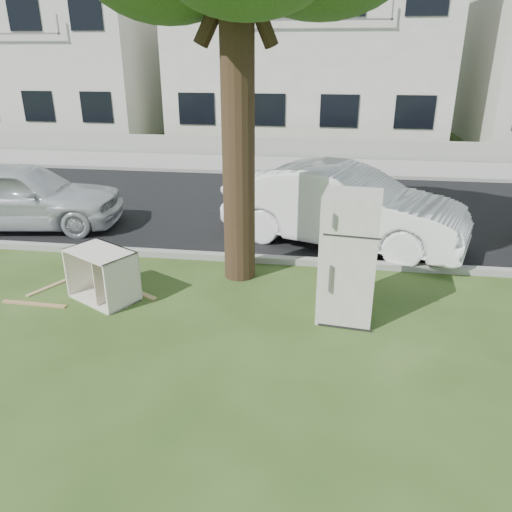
# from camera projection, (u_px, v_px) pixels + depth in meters

# --- Properties ---
(ground) EXTENTS (120.00, 120.00, 0.00)m
(ground) POSITION_uv_depth(u_px,v_px,m) (246.00, 328.00, 7.17)
(ground) COLOR #2B4217
(road) EXTENTS (120.00, 7.00, 0.01)m
(road) POSITION_uv_depth(u_px,v_px,m) (284.00, 208.00, 12.66)
(road) COLOR black
(road) RESTS_ON ground
(kerb_near) EXTENTS (120.00, 0.18, 0.12)m
(kerb_near) POSITION_uv_depth(u_px,v_px,m) (267.00, 262.00, 9.41)
(kerb_near) COLOR gray
(kerb_near) RESTS_ON ground
(kerb_far) EXTENTS (120.00, 0.18, 0.12)m
(kerb_far) POSITION_uv_depth(u_px,v_px,m) (294.00, 176.00, 15.91)
(kerb_far) COLOR gray
(kerb_far) RESTS_ON ground
(sidewalk) EXTENTS (120.00, 2.80, 0.01)m
(sidewalk) POSITION_uv_depth(u_px,v_px,m) (297.00, 166.00, 17.24)
(sidewalk) COLOR gray
(sidewalk) RESTS_ON ground
(low_wall) EXTENTS (120.00, 0.15, 0.70)m
(low_wall) POSITION_uv_depth(u_px,v_px,m) (300.00, 148.00, 18.57)
(low_wall) COLOR gray
(low_wall) RESTS_ON ground
(townhouse_left) EXTENTS (10.20, 8.16, 7.04)m
(townhouse_left) POSITION_uv_depth(u_px,v_px,m) (53.00, 55.00, 23.41)
(townhouse_left) COLOR beige
(townhouse_left) RESTS_ON ground
(townhouse_center) EXTENTS (11.22, 8.16, 7.44)m
(townhouse_center) POSITION_uv_depth(u_px,v_px,m) (309.00, 50.00, 21.77)
(townhouse_center) COLOR silver
(townhouse_center) RESTS_ON ground
(fridge) EXTENTS (0.86, 0.81, 1.91)m
(fridge) POSITION_uv_depth(u_px,v_px,m) (349.00, 258.00, 7.13)
(fridge) COLOR silver
(fridge) RESTS_ON ground
(cabinet) EXTENTS (1.24, 1.09, 0.82)m
(cabinet) POSITION_uv_depth(u_px,v_px,m) (103.00, 275.00, 7.89)
(cabinet) COLOR beige
(cabinet) RESTS_ON ground
(plank_a) EXTENTS (1.08, 0.12, 0.02)m
(plank_a) POSITION_uv_depth(u_px,v_px,m) (34.00, 304.00, 7.84)
(plank_a) COLOR #A67D50
(plank_a) RESTS_ON ground
(plank_b) EXTENTS (0.90, 0.56, 0.02)m
(plank_b) POSITION_uv_depth(u_px,v_px,m) (135.00, 291.00, 8.26)
(plank_b) COLOR tan
(plank_b) RESTS_ON ground
(plank_c) EXTENTS (0.41, 0.71, 0.02)m
(plank_c) POSITION_uv_depth(u_px,v_px,m) (47.00, 288.00, 8.38)
(plank_c) COLOR tan
(plank_c) RESTS_ON ground
(car_center) EXTENTS (5.10, 3.15, 1.59)m
(car_center) POSITION_uv_depth(u_px,v_px,m) (344.00, 206.00, 10.04)
(car_center) COLOR white
(car_center) RESTS_ON ground
(car_left) EXTENTS (4.49, 2.31, 1.46)m
(car_left) POSITION_uv_depth(u_px,v_px,m) (23.00, 195.00, 11.04)
(car_left) COLOR silver
(car_left) RESTS_ON ground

